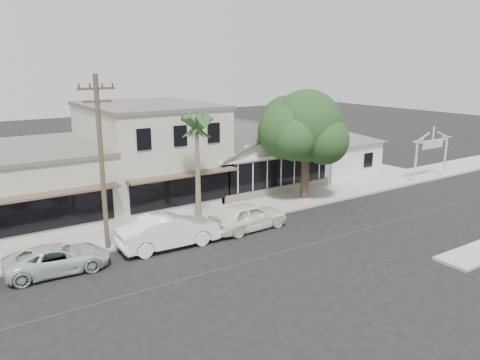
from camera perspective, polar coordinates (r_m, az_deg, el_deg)
ground at (r=25.48m, az=7.95°, el=-7.93°), size 140.00×140.00×0.00m
sidewalk_north at (r=27.19m, az=-14.82°, el=-6.67°), size 90.00×3.50×0.15m
corner_shop at (r=37.19m, az=1.12°, el=3.42°), size 10.40×8.60×5.10m
side_cottage at (r=41.85m, az=11.15°, el=2.80°), size 6.00×6.00×3.00m
arch_sign at (r=41.67m, az=22.43°, el=4.27°), size 4.12×0.12×3.95m
row_building_near at (r=34.16m, az=-10.99°, el=3.29°), size 8.00×10.00×6.50m
row_building_midnear at (r=32.12m, az=-25.81°, el=-0.66°), size 10.00×10.00×4.20m
utility_pole at (r=24.20m, az=-16.54°, el=2.29°), size 1.80×0.24×9.00m
car_0 at (r=27.32m, az=1.00°, el=-4.42°), size 4.91×2.15×1.64m
car_1 at (r=25.08m, az=-8.69°, el=-6.14°), size 5.46×2.09×1.78m
car_2 at (r=23.60m, az=-21.34°, el=-8.92°), size 4.83×2.47×1.30m
shade_tree at (r=32.83m, az=7.77°, el=6.31°), size 7.02×6.35×7.79m
palm_east at (r=27.20m, az=-5.31°, el=6.79°), size 3.33×3.33×7.16m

